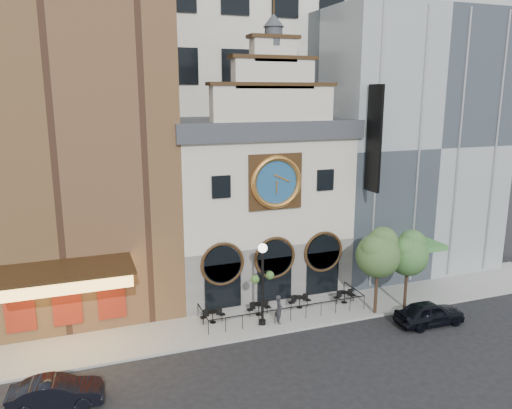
{
  "coord_description": "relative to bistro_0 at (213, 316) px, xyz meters",
  "views": [
    {
      "loc": [
        -12.0,
        -25.13,
        14.13
      ],
      "look_at": [
        -0.55,
        6.0,
        6.66
      ],
      "focal_mm": 35.0,
      "sensor_mm": 36.0,
      "label": 1
    }
  ],
  "objects": [
    {
      "name": "ground",
      "position": [
        4.64,
        -2.66,
        -0.61
      ],
      "size": [
        120.0,
        120.0,
        0.0
      ],
      "primitive_type": "plane",
      "color": "black",
      "rests_on": "ground"
    },
    {
      "name": "sidewalk",
      "position": [
        4.64,
        -0.16,
        -0.54
      ],
      "size": [
        44.0,
        5.0,
        0.15
      ],
      "primitive_type": "cube",
      "color": "gray",
      "rests_on": "ground"
    },
    {
      "name": "clock_building",
      "position": [
        4.64,
        5.17,
        6.07
      ],
      "size": [
        12.6,
        8.78,
        18.65
      ],
      "color": "#605E5B",
      "rests_on": "ground"
    },
    {
      "name": "theater_building",
      "position": [
        -8.36,
        7.3,
        11.99
      ],
      "size": [
        14.0,
        15.6,
        25.0
      ],
      "color": "brown",
      "rests_on": "ground"
    },
    {
      "name": "retail_building",
      "position": [
        17.63,
        7.33,
        9.53
      ],
      "size": [
        14.0,
        14.4,
        20.0
      ],
      "color": "gray",
      "rests_on": "ground"
    },
    {
      "name": "office_tower",
      "position": [
        4.64,
        17.34,
        19.39
      ],
      "size": [
        20.0,
        16.0,
        40.0
      ],
      "primitive_type": "cube",
      "color": "silver",
      "rests_on": "ground"
    },
    {
      "name": "cafe_railing",
      "position": [
        4.64,
        -0.16,
        -0.01
      ],
      "size": [
        10.6,
        2.6,
        0.9
      ],
      "primitive_type": null,
      "color": "black",
      "rests_on": "sidewalk"
    },
    {
      "name": "bistro_0",
      "position": [
        0.0,
        0.0,
        0.0
      ],
      "size": [
        1.58,
        0.68,
        0.9
      ],
      "color": "black",
      "rests_on": "sidewalk"
    },
    {
      "name": "bistro_1",
      "position": [
        3.07,
        0.04,
        0.0
      ],
      "size": [
        1.58,
        0.68,
        0.9
      ],
      "color": "black",
      "rests_on": "sidewalk"
    },
    {
      "name": "bistro_2",
      "position": [
        6.0,
        0.15,
        0.0
      ],
      "size": [
        1.58,
        0.68,
        0.9
      ],
      "color": "black",
      "rests_on": "sidewalk"
    },
    {
      "name": "bistro_3",
      "position": [
        9.2,
        -0.18,
        0.0
      ],
      "size": [
        1.58,
        0.68,
        0.9
      ],
      "color": "black",
      "rests_on": "sidewalk"
    },
    {
      "name": "car_right",
      "position": [
        12.65,
        -4.6,
        0.14
      ],
      "size": [
        4.47,
        1.87,
        1.51
      ],
      "primitive_type": "imported",
      "rotation": [
        0.0,
        0.0,
        1.55
      ],
      "color": "black",
      "rests_on": "ground"
    },
    {
      "name": "car_left",
      "position": [
        -8.93,
        -5.5,
        0.08
      ],
      "size": [
        4.32,
        1.86,
        1.38
      ],
      "primitive_type": "imported",
      "rotation": [
        0.0,
        0.0,
        1.47
      ],
      "color": "black",
      "rests_on": "ground"
    },
    {
      "name": "pedestrian",
      "position": [
        3.83,
        -1.45,
        0.45
      ],
      "size": [
        0.53,
        0.72,
        1.83
      ],
      "primitive_type": "imported",
      "rotation": [
        0.0,
        0.0,
        1.42
      ],
      "color": "#222227",
      "rests_on": "sidewalk"
    },
    {
      "name": "lamppost",
      "position": [
        2.81,
        -1.28,
        2.75
      ],
      "size": [
        1.61,
        0.86,
        5.2
      ],
      "rotation": [
        0.0,
        0.0,
        0.29
      ],
      "color": "black",
      "rests_on": "sidewalk"
    },
    {
      "name": "tree_left",
      "position": [
        10.32,
        -2.22,
        3.66
      ],
      "size": [
        2.92,
        2.81,
        5.62
      ],
      "color": "#382619",
      "rests_on": "sidewalk"
    },
    {
      "name": "tree_right",
      "position": [
        12.6,
        -2.22,
        3.36
      ],
      "size": [
        2.71,
        2.61,
        5.22
      ],
      "color": "#382619",
      "rests_on": "sidewalk"
    }
  ]
}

